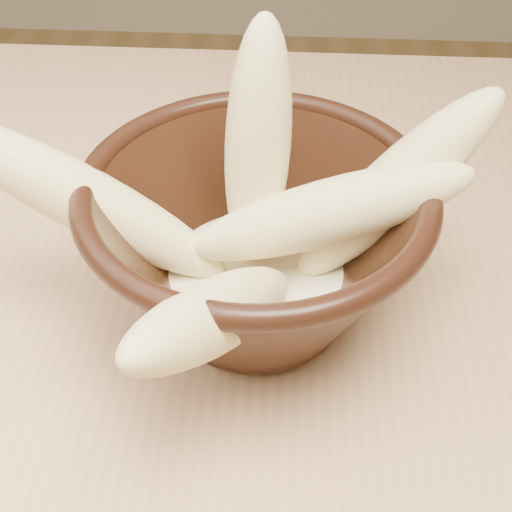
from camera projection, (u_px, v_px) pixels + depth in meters
The scene contains 8 objects.
table at pixel (128, 353), 0.61m from camera, with size 1.20×0.80×0.75m.
bowl at pixel (256, 244), 0.48m from camera, with size 0.23×0.23×0.13m.
milk_puddle at pixel (256, 277), 0.50m from camera, with size 0.13×0.13×0.02m, color #F6E7C5.
banana_upright at pixel (258, 147), 0.46m from camera, with size 0.04×0.04×0.17m, color #E8C889.
banana_left at pixel (89, 202), 0.46m from camera, with size 0.04×0.04×0.21m, color #E8C889.
banana_right at pixel (394, 188), 0.47m from camera, with size 0.04×0.04×0.18m, color #E8C889.
banana_across at pixel (326, 213), 0.46m from camera, with size 0.04×0.04×0.19m, color #E8C889.
banana_front at pixel (218, 314), 0.41m from camera, with size 0.04×0.04×0.19m, color #E8C889.
Camera 1 is at (0.13, -0.38, 1.15)m, focal length 50.00 mm.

